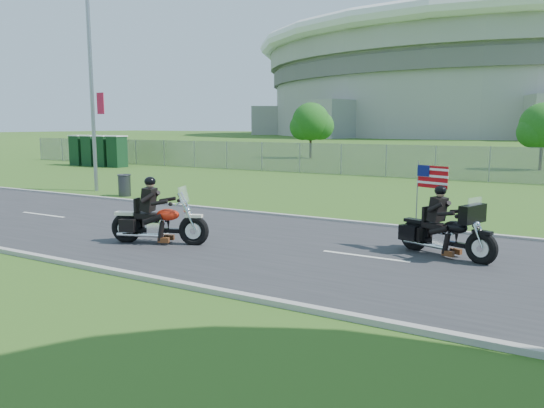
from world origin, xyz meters
The scene contains 16 objects.
ground centered at (0.00, 0.00, 0.00)m, with size 420.00×420.00×0.00m, color #2E541A.
road centered at (0.00, 0.00, 0.02)m, with size 120.00×8.00×0.04m, color #28282B.
curb_north centered at (0.00, 4.05, 0.05)m, with size 120.00×0.18×0.12m, color #9E9B93.
curb_south centered at (0.00, -4.05, 0.05)m, with size 120.00×0.18×0.12m, color #9E9B93.
fence centered at (-5.00, 20.00, 1.00)m, with size 60.00×0.03×2.00m, color gray.
stadium centered at (-20.00, 170.00, 15.58)m, with size 140.40×140.40×29.20m.
streetlight centered at (-11.98, 6.22, 5.64)m, with size 0.90×2.46×10.00m.
porta_toilet_a centered at (-22.00, 17.00, 1.15)m, with size 1.10×1.10×2.30m, color #103218.
porta_toilet_b centered at (-23.40, 17.00, 1.15)m, with size 1.10×1.10×2.30m, color #103218.
porta_toilet_c centered at (-24.80, 17.00, 1.15)m, with size 1.10×1.10×2.30m, color #103218.
porta_toilet_d centered at (-26.20, 17.00, 1.15)m, with size 1.10×1.10×2.30m, color #103218.
tree_fence_near centered at (6.04, 30.04, 2.97)m, with size 3.52×3.28×4.75m.
tree_fence_mid centered at (-13.95, 34.04, 3.30)m, with size 3.96×3.69×5.30m.
motorcycle_lead centered at (-1.33, -1.42, 0.58)m, with size 2.66×1.28×1.86m.
motorcycle_follow centered at (5.67, 1.00, 0.60)m, with size 2.53×1.29×2.19m.
trash_can centered at (-9.37, 5.29, 0.48)m, with size 0.55×0.55×0.96m, color #313135.
Camera 1 is at (8.30, -11.97, 3.20)m, focal length 35.00 mm.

